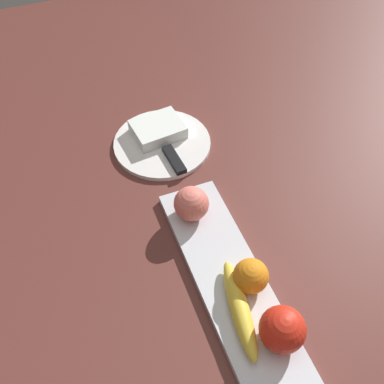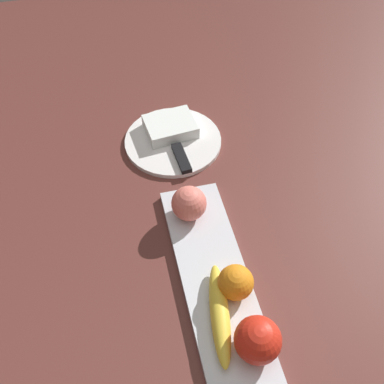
# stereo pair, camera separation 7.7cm
# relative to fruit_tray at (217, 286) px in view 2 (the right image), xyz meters

# --- Properties ---
(ground_plane) EXTENTS (2.40, 2.40, 0.00)m
(ground_plane) POSITION_rel_fruit_tray_xyz_m (0.01, 0.03, -0.01)
(ground_plane) COLOR brown
(fruit_tray) EXTENTS (0.47, 0.12, 0.02)m
(fruit_tray) POSITION_rel_fruit_tray_xyz_m (0.00, 0.00, 0.00)
(fruit_tray) COLOR silver
(fruit_tray) RESTS_ON ground_plane
(apple) EXTENTS (0.08, 0.08, 0.08)m
(apple) POSITION_rel_fruit_tray_xyz_m (-0.13, -0.03, 0.05)
(apple) COLOR red
(apple) RESTS_ON fruit_tray
(banana) EXTENTS (0.19, 0.06, 0.03)m
(banana) POSITION_rel_fruit_tray_xyz_m (-0.06, 0.01, 0.02)
(banana) COLOR yellow
(banana) RESTS_ON fruit_tray
(orange_near_apple) EXTENTS (0.06, 0.06, 0.06)m
(orange_near_apple) POSITION_rel_fruit_tray_xyz_m (-0.02, -0.03, 0.04)
(orange_near_apple) COLOR orange
(orange_near_apple) RESTS_ON fruit_tray
(peach) EXTENTS (0.07, 0.07, 0.07)m
(peach) POSITION_rel_fruit_tray_xyz_m (0.17, 0.01, 0.04)
(peach) COLOR #E47163
(peach) RESTS_ON fruit_tray
(dinner_plate) EXTENTS (0.23, 0.23, 0.01)m
(dinner_plate) POSITION_rel_fruit_tray_xyz_m (0.40, -0.00, -0.00)
(dinner_plate) COLOR white
(dinner_plate) RESTS_ON ground_plane
(folded_napkin) EXTENTS (0.11, 0.13, 0.03)m
(folded_napkin) POSITION_rel_fruit_tray_xyz_m (0.43, 0.00, 0.02)
(folded_napkin) COLOR white
(folded_napkin) RESTS_ON dinner_plate
(knife) EXTENTS (0.18, 0.04, 0.01)m
(knife) POSITION_rel_fruit_tray_xyz_m (0.34, -0.00, 0.01)
(knife) COLOR silver
(knife) RESTS_ON dinner_plate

